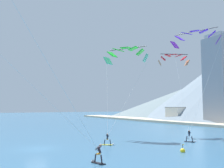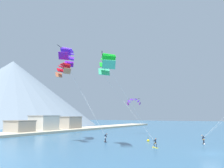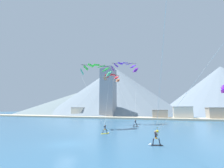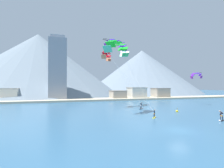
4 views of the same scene
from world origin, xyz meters
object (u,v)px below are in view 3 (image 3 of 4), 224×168
Objects in this scene: kitesurfer_near_trail at (136,125)px; race_marker_buoy at (157,131)px; kitesurfer_mid_center at (106,131)px; parafoil_kite_distant_high_outer at (112,77)px; parafoil_kite_mid_center at (96,69)px; kitesurfer_near_lead at (155,141)px; parafoil_kite_near_trail at (125,66)px.

kitesurfer_near_trail is 1.76× the size of race_marker_buoy.
kitesurfer_mid_center is (-3.47, -11.73, -0.13)m from kitesurfer_near_trail.
kitesurfer_near_trail is at bearing -30.15° from parafoil_kite_distant_high_outer.
kitesurfer_near_trail is 0.13× the size of parafoil_kite_mid_center.
kitesurfer_near_trail is at bearing 126.60° from race_marker_buoy.
kitesurfer_near_lead is 23.11m from parafoil_kite_mid_center.
parafoil_kite_near_trail is 17.30× the size of race_marker_buoy.
kitesurfer_near_lead is at bearing -68.47° from parafoil_kite_near_trail.
parafoil_kite_distant_high_outer is at bearing 85.88° from parafoil_kite_mid_center.
parafoil_kite_distant_high_outer is at bearing 105.12° from kitesurfer_mid_center.
race_marker_buoy is (13.87, -1.53, -14.00)m from parafoil_kite_mid_center.
parafoil_kite_near_trail reaches higher than kitesurfer_mid_center.
race_marker_buoy is (8.74, 4.64, -0.28)m from kitesurfer_mid_center.
parafoil_kite_mid_center reaches higher than race_marker_buoy.
parafoil_kite_near_trail is at bearing 30.28° from parafoil_kite_distant_high_outer.
parafoil_kite_distant_high_outer is (-13.24, 22.56, 13.63)m from kitesurfer_near_lead.
parafoil_kite_distant_high_outer is 22.50m from race_marker_buoy.
parafoil_kite_mid_center is 13.76× the size of race_marker_buoy.
kitesurfer_near_trail is 12.24m from kitesurfer_mid_center.
parafoil_kite_near_trail is 5.44m from parafoil_kite_distant_high_outer.
kitesurfer_near_lead is 18.77m from kitesurfer_near_trail.
parafoil_kite_mid_center is 10.16m from parafoil_kite_distant_high_outer.
kitesurfer_near_lead is 10.90m from race_marker_buoy.
parafoil_kite_near_trail reaches higher than parafoil_kite_mid_center.
kitesurfer_mid_center is at bearing -106.47° from kitesurfer_near_trail.
race_marker_buoy is (9.61, -13.73, -17.64)m from parafoil_kite_near_trail.
kitesurfer_near_lead reaches higher than kitesurfer_near_trail.
parafoil_kite_near_trail is at bearing 70.74° from parafoil_kite_mid_center.
parafoil_kite_near_trail is at bearing 123.21° from kitesurfer_near_trail.
kitesurfer_mid_center reaches higher than race_marker_buoy.
parafoil_kite_mid_center is at bearing 129.76° from kitesurfer_mid_center.
parafoil_kite_near_trail reaches higher than kitesurfer_near_lead.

